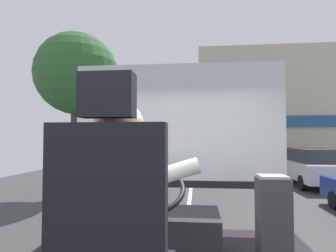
{
  "coord_description": "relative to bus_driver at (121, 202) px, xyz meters",
  "views": [
    {
      "loc": [
        0.23,
        -1.72,
        1.89
      ],
      "look_at": [
        -0.1,
        1.46,
        2.02
      ],
      "focal_mm": 29.96,
      "sensor_mm": 36.0,
      "label": 1
    }
  ],
  "objects": [
    {
      "name": "ground",
      "position": [
        0.13,
        9.21,
        -1.61
      ],
      "size": [
        18.0,
        44.0,
        0.06
      ],
      "color": "#383838"
    },
    {
      "name": "parked_car_red",
      "position": [
        4.52,
        15.17,
        -0.88
      ],
      "size": [
        1.93,
        4.01,
        1.37
      ],
      "color": "maroon",
      "rests_on": "ground"
    },
    {
      "name": "fare_box",
      "position": [
        0.94,
        0.96,
        -0.37
      ],
      "size": [
        0.23,
        0.23,
        0.76
      ],
      "color": "#333338",
      "rests_on": "bus_floor"
    },
    {
      "name": "bus_driver",
      "position": [
        0.0,
        0.0,
        0.0
      ],
      "size": [
        0.77,
        0.52,
        0.77
      ],
      "color": "black",
      "rests_on": "driver_seat"
    },
    {
      "name": "parked_car_white",
      "position": [
        4.95,
        10.48,
        -0.84
      ],
      "size": [
        1.83,
        4.11,
        1.46
      ],
      "color": "silver",
      "rests_on": "ground"
    },
    {
      "name": "shop_building",
      "position": [
        6.12,
        17.3,
        1.94
      ],
      "size": [
        11.27,
        5.92,
        7.05
      ],
      "color": "#BCB29E",
      "rests_on": "ground"
    },
    {
      "name": "street_tree",
      "position": [
        -3.62,
        7.58,
        2.39
      ],
      "size": [
        2.72,
        2.72,
        5.38
      ],
      "color": "#4C3828",
      "rests_on": "ground"
    },
    {
      "name": "windshield_panel",
      "position": [
        0.13,
        2.03,
        0.29
      ],
      "size": [
        2.5,
        0.08,
        1.48
      ],
      "color": "silver"
    },
    {
      "name": "parked_car_green",
      "position": [
        4.6,
        22.36,
        -0.95
      ],
      "size": [
        2.02,
        4.45,
        1.24
      ],
      "color": "#195633",
      "rests_on": "ground"
    },
    {
      "name": "steering_console",
      "position": [
        0.0,
        1.16,
        -0.53
      ],
      "size": [
        1.1,
        0.99,
        0.82
      ],
      "color": "black",
      "rests_on": "bus_floor"
    }
  ]
}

